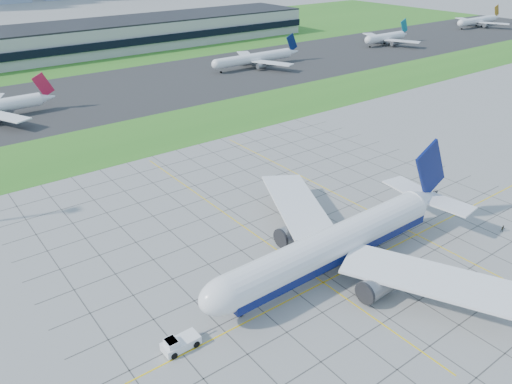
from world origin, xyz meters
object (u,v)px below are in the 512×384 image
Objects in this scene: airliner at (335,244)px; pushback_tug at (179,343)px; crew_near at (245,306)px; distant_jet_2 at (255,58)px; distant_jet_3 at (386,37)px; distant_jet_4 at (478,21)px; crew_far at (503,229)px.

pushback_tug is (-34.40, -0.70, -4.46)m from airliner.
airliner is 33.89× the size of crew_near.
distant_jet_2 is 98.02m from distant_jet_3.
distant_jet_4 is at bearing 2.51° from distant_jet_3.
crew_far is 0.04× the size of distant_jet_3.
crew_near is at bearing -154.81° from distant_jet_4.
crew_near is 0.05× the size of distant_jet_3.
distant_jet_3 is (209.41, 144.11, 3.52)m from crew_near.
distant_jet_3 reaches higher than pushback_tug.
distant_jet_2 and distant_jet_4 have the same top height.
airliner reaches higher than pushback_tug.
distant_jet_4 is (316.42, 148.80, 3.53)m from crew_near.
pushback_tug is 192.18m from distant_jet_2.
airliner reaches higher than crew_near.
distant_jet_4 is at bearing 23.69° from pushback_tug.
pushback_tug is 362.32m from distant_jet_4.
crew_near is at bearing -147.02° from crew_far.
distant_jet_4 is at bearing 1.05° from distant_jet_2.
airliner is 34.69m from pushback_tug.
distant_jet_2 is (124.85, 146.07, 3.41)m from pushback_tug.
pushback_tug reaches higher than crew_far.
pushback_tug is 13.49m from crew_near.
airliner is at bearing 0.43° from pushback_tug.
crew_near is (-20.94, 0.31, -4.58)m from airliner.
distant_jet_3 is at bearing 91.69° from crew_far.
crew_near is at bearing -127.52° from distant_jet_2.
distant_jet_2 is at bearing 117.28° from crew_far.
distant_jet_2 and distant_jet_3 have the same top height.
distant_jet_2 is 205.06m from distant_jet_4.
distant_jet_3 reaches higher than crew_far.
pushback_tug is 74.80m from crew_far.
crew_far is at bearing -10.00° from pushback_tug.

